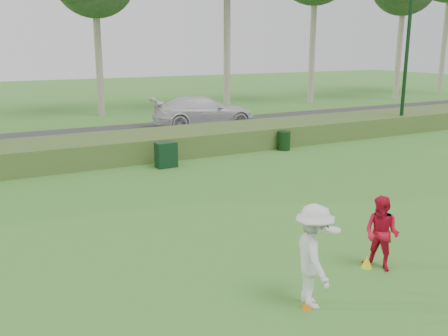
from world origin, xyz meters
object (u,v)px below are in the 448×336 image
cone_yellow (367,262)px  trash_bin (284,141)px  cone_orange (307,303)px  player_white (314,256)px  lamp_post (410,20)px  player_red (382,233)px  car_right (204,112)px  utility_cabinet (166,155)px

cone_yellow → trash_bin: 11.71m
cone_orange → player_white: bearing=23.9°
lamp_post → trash_bin: (-7.77, -0.74, -5.18)m
player_white → cone_yellow: 2.21m
player_red → trash_bin: size_ratio=1.87×
cone_yellow → car_right: (4.71, 17.56, 0.75)m
cone_orange → trash_bin: 13.38m
player_red → cone_orange: size_ratio=7.78×
car_right → cone_yellow: bearing=173.8°
player_white → cone_yellow: (1.94, 0.69, -0.80)m
player_white → cone_yellow: size_ratio=7.35×
cone_orange → trash_bin: bearing=57.3°
lamp_post → player_white: lamp_post is taller
trash_bin → lamp_post: bearing=5.5°
player_red → cone_orange: bearing=-94.8°
utility_cabinet → trash_bin: (5.64, 0.53, -0.06)m
lamp_post → player_red: size_ratio=5.34×
player_white → trash_bin: bearing=-13.5°
player_red → cone_orange: 2.43m
car_right → trash_bin: bearing=-167.5°
lamp_post → cone_yellow: lamp_post is taller
lamp_post → player_red: 17.76m
cone_yellow → trash_bin: bearing=63.8°
car_right → lamp_post: bearing=-118.7°
utility_cabinet → car_right: car_right is taller
cone_orange → cone_yellow: bearing=19.8°
player_white → utility_cabinet: (1.46, 10.67, -0.45)m
trash_bin → car_right: bearing=93.7°
utility_cabinet → trash_bin: size_ratio=1.15×
utility_cabinet → cone_yellow: bearing=-90.3°
player_white → cone_orange: player_white is taller
lamp_post → player_red: bearing=-138.2°
trash_bin → cone_orange: bearing=-122.7°
player_red → utility_cabinet: (-0.67, 10.13, -0.29)m
player_white → lamp_post: bearing=-32.3°
lamp_post → cone_yellow: (-12.93, -11.25, -5.47)m
cone_orange → utility_cabinet: size_ratio=0.21×
player_red → player_white: bearing=-95.4°
cone_orange → player_red: bearing=14.7°
lamp_post → car_right: lamp_post is taller
trash_bin → car_right: 7.08m
cone_yellow → utility_cabinet: (-0.48, 9.98, 0.35)m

